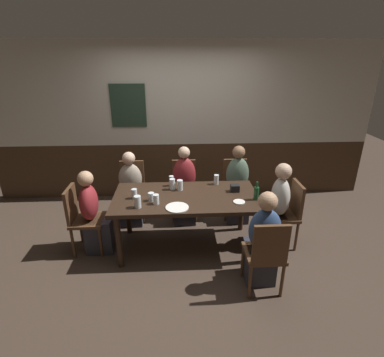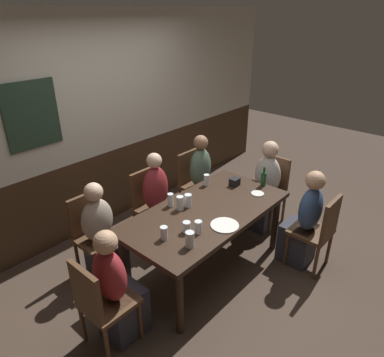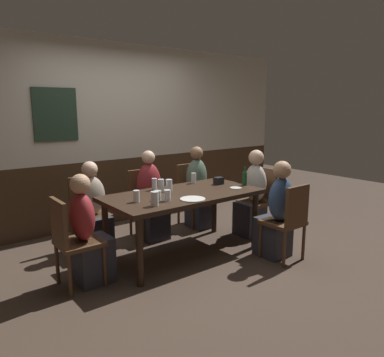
% 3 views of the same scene
% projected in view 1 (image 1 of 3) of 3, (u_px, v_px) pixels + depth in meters
% --- Properties ---
extents(ground_plane, '(12.00, 12.00, 0.00)m').
position_uv_depth(ground_plane, '(186.00, 246.00, 4.07)').
color(ground_plane, '#423328').
extents(wall_back, '(6.40, 0.13, 2.60)m').
position_uv_depth(wall_back, '(182.00, 123.00, 5.09)').
color(wall_back, '#3D2819').
rests_on(wall_back, ground_plane).
extents(dining_table, '(1.81, 0.91, 0.74)m').
position_uv_depth(dining_table, '(186.00, 202.00, 3.81)').
color(dining_table, black).
rests_on(dining_table, ground_plane).
extents(chair_left_far, '(0.40, 0.40, 0.88)m').
position_uv_depth(chair_left_far, '(132.00, 187.00, 4.64)').
color(chair_left_far, '#513521').
rests_on(chair_left_far, ground_plane).
extents(chair_right_near, '(0.40, 0.40, 0.88)m').
position_uv_depth(chair_right_near, '(266.00, 252.00, 3.11)').
color(chair_right_near, '#513521').
rests_on(chair_right_near, ground_plane).
extents(chair_mid_far, '(0.40, 0.40, 0.88)m').
position_uv_depth(chair_mid_far, '(184.00, 186.00, 4.68)').
color(chair_mid_far, '#513521').
rests_on(chair_mid_far, ground_plane).
extents(chair_right_far, '(0.40, 0.40, 0.88)m').
position_uv_depth(chair_right_far, '(235.00, 185.00, 4.72)').
color(chair_right_far, '#513521').
rests_on(chair_right_far, ground_plane).
extents(chair_head_east, '(0.40, 0.40, 0.88)m').
position_uv_depth(chair_head_east, '(287.00, 211.00, 3.94)').
color(chair_head_east, '#513521').
rests_on(chair_head_east, ground_plane).
extents(chair_head_west, '(0.40, 0.40, 0.88)m').
position_uv_depth(chair_head_west, '(81.00, 216.00, 3.81)').
color(chair_head_west, '#513521').
rests_on(chair_head_west, ground_plane).
extents(person_left_far, '(0.34, 0.37, 1.09)m').
position_uv_depth(person_left_far, '(131.00, 194.00, 4.50)').
color(person_left_far, '#2D2D38').
rests_on(person_left_far, ground_plane).
extents(person_right_near, '(0.34, 0.37, 1.12)m').
position_uv_depth(person_right_near, '(262.00, 245.00, 3.27)').
color(person_right_near, '#2D2D38').
rests_on(person_right_near, ground_plane).
extents(person_mid_far, '(0.34, 0.37, 1.16)m').
position_uv_depth(person_mid_far, '(184.00, 191.00, 4.53)').
color(person_mid_far, '#2D2D38').
rests_on(person_mid_far, ground_plane).
extents(person_right_far, '(0.34, 0.37, 1.15)m').
position_uv_depth(person_right_far, '(237.00, 190.00, 4.57)').
color(person_right_far, '#2D2D38').
rests_on(person_right_far, ground_plane).
extents(person_head_east, '(0.37, 0.34, 1.15)m').
position_uv_depth(person_head_east, '(275.00, 212.00, 3.94)').
color(person_head_east, '#2D2D38').
rests_on(person_head_east, ground_plane).
extents(person_head_west, '(0.37, 0.34, 1.09)m').
position_uv_depth(person_head_west, '(95.00, 218.00, 3.84)').
color(person_head_west, '#2D2D38').
rests_on(person_head_west, ground_plane).
extents(pint_glass_pale, '(0.06, 0.06, 0.14)m').
position_uv_depth(pint_glass_pale, '(171.00, 182.00, 4.06)').
color(pint_glass_pale, silver).
rests_on(pint_glass_pale, dining_table).
extents(beer_glass_tall, '(0.08, 0.08, 0.14)m').
position_uv_depth(beer_glass_tall, '(180.00, 186.00, 3.93)').
color(beer_glass_tall, silver).
rests_on(beer_glass_tall, dining_table).
extents(highball_clear, '(0.06, 0.06, 0.13)m').
position_uv_depth(highball_clear, '(216.00, 180.00, 4.11)').
color(highball_clear, silver).
rests_on(highball_clear, dining_table).
extents(pint_glass_stout, '(0.07, 0.07, 0.10)m').
position_uv_depth(pint_glass_stout, '(151.00, 197.00, 3.65)').
color(pint_glass_stout, silver).
rests_on(pint_glass_stout, dining_table).
extents(tumbler_water, '(0.07, 0.07, 0.12)m').
position_uv_depth(tumbler_water, '(134.00, 194.00, 3.70)').
color(tumbler_water, silver).
rests_on(tumbler_water, dining_table).
extents(pint_glass_amber, '(0.08, 0.08, 0.15)m').
position_uv_depth(pint_glass_amber, '(138.00, 203.00, 3.48)').
color(pint_glass_amber, silver).
rests_on(pint_glass_amber, dining_table).
extents(tumbler_short, '(0.07, 0.07, 0.12)m').
position_uv_depth(tumbler_short, '(156.00, 200.00, 3.57)').
color(tumbler_short, silver).
rests_on(tumbler_short, dining_table).
extents(beer_glass_half, '(0.07, 0.07, 0.15)m').
position_uv_depth(beer_glass_half, '(172.00, 185.00, 3.94)').
color(beer_glass_half, silver).
rests_on(beer_glass_half, dining_table).
extents(beer_bottle_green, '(0.06, 0.06, 0.23)m').
position_uv_depth(beer_bottle_green, '(256.00, 193.00, 3.66)').
color(beer_bottle_green, '#194723').
rests_on(beer_bottle_green, dining_table).
extents(plate_white_large, '(0.27, 0.27, 0.01)m').
position_uv_depth(plate_white_large, '(177.00, 207.00, 3.49)').
color(plate_white_large, white).
rests_on(plate_white_large, dining_table).
extents(plate_white_small, '(0.14, 0.14, 0.01)m').
position_uv_depth(plate_white_small, '(239.00, 202.00, 3.62)').
color(plate_white_small, white).
rests_on(plate_white_small, dining_table).
extents(condiment_caddy, '(0.11, 0.09, 0.09)m').
position_uv_depth(condiment_caddy, '(235.00, 188.00, 3.89)').
color(condiment_caddy, black).
rests_on(condiment_caddy, dining_table).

